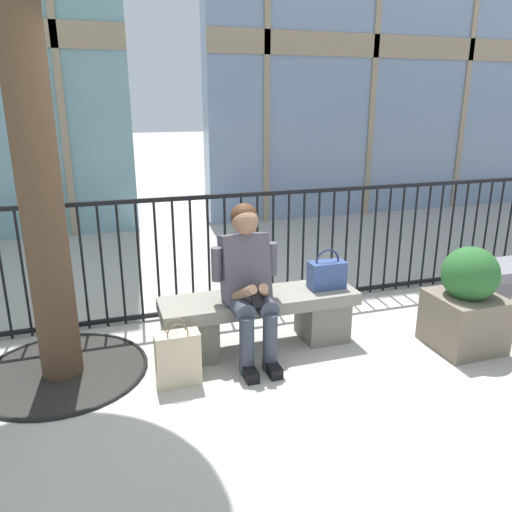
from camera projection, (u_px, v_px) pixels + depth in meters
name	position (u px, v px, depth m)	size (l,w,h in m)	color
ground_plane	(260.00, 346.00, 4.11)	(60.00, 60.00, 0.00)	#B2ADA3
stone_bench	(260.00, 316.00, 4.03)	(1.60, 0.44, 0.45)	gray
seated_person_with_phone	(248.00, 279.00, 3.76)	(0.52, 0.66, 1.21)	#383D4C
handbag_on_bench	(327.00, 274.00, 4.10)	(0.30, 0.15, 0.34)	#33477F
shopping_bag	(178.00, 358.00, 3.50)	(0.31, 0.14, 0.49)	beige
plaza_railing	(233.00, 253.00, 4.65)	(8.99, 0.04, 1.14)	black
planter	(466.00, 302.00, 3.99)	(0.52, 0.52, 0.85)	#726656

